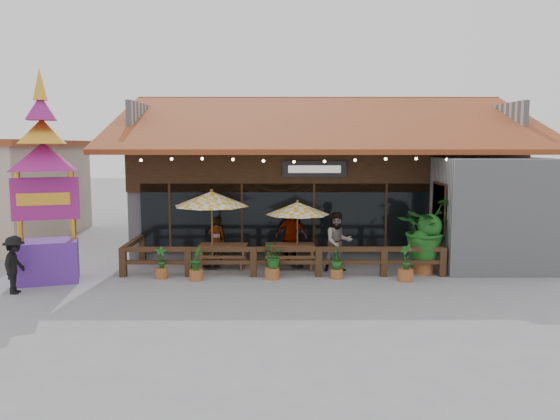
{
  "coord_description": "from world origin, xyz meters",
  "views": [
    {
      "loc": [
        -1.75,
        -16.9,
        4.01
      ],
      "look_at": [
        -1.68,
        1.5,
        1.82
      ],
      "focal_mm": 35.0,
      "sensor_mm": 36.0,
      "label": 1
    }
  ],
  "objects_px": {
    "umbrella_left": "(212,199)",
    "tropical_plant": "(425,230)",
    "picnic_table_right": "(290,252)",
    "pedestrian": "(15,265)",
    "picnic_table_left": "(223,252)",
    "umbrella_right": "(298,209)",
    "thai_sign_tower": "(44,162)"
  },
  "relations": [
    {
      "from": "umbrella_left",
      "to": "tropical_plant",
      "type": "bearing_deg",
      "value": -5.78
    },
    {
      "from": "tropical_plant",
      "to": "pedestrian",
      "type": "bearing_deg",
      "value": -168.78
    },
    {
      "from": "picnic_table_left",
      "to": "pedestrian",
      "type": "height_order",
      "value": "pedestrian"
    },
    {
      "from": "picnic_table_left",
      "to": "picnic_table_right",
      "type": "xyz_separation_m",
      "value": [
        2.21,
        -0.08,
        0.01
      ]
    },
    {
      "from": "umbrella_left",
      "to": "picnic_table_right",
      "type": "bearing_deg",
      "value": 4.12
    },
    {
      "from": "picnic_table_left",
      "to": "tropical_plant",
      "type": "relative_size",
      "value": 0.66
    },
    {
      "from": "umbrella_left",
      "to": "umbrella_right",
      "type": "relative_size",
      "value": 1.25
    },
    {
      "from": "thai_sign_tower",
      "to": "pedestrian",
      "type": "bearing_deg",
      "value": -105.33
    },
    {
      "from": "picnic_table_left",
      "to": "picnic_table_right",
      "type": "distance_m",
      "value": 2.21
    },
    {
      "from": "umbrella_right",
      "to": "tropical_plant",
      "type": "xyz_separation_m",
      "value": [
        3.95,
        -0.84,
        -0.59
      ]
    },
    {
      "from": "umbrella_left",
      "to": "tropical_plant",
      "type": "xyz_separation_m",
      "value": [
        6.74,
        -0.68,
        -0.91
      ]
    },
    {
      "from": "picnic_table_left",
      "to": "picnic_table_right",
      "type": "height_order",
      "value": "picnic_table_right"
    },
    {
      "from": "umbrella_left",
      "to": "thai_sign_tower",
      "type": "xyz_separation_m",
      "value": [
        -4.63,
        -1.69,
        1.24
      ]
    },
    {
      "from": "umbrella_right",
      "to": "picnic_table_right",
      "type": "bearing_deg",
      "value": 173.19
    },
    {
      "from": "thai_sign_tower",
      "to": "pedestrian",
      "type": "xyz_separation_m",
      "value": [
        -0.36,
        -1.32,
        -2.73
      ]
    },
    {
      "from": "umbrella_left",
      "to": "picnic_table_right",
      "type": "relative_size",
      "value": 1.73
    },
    {
      "from": "thai_sign_tower",
      "to": "tropical_plant",
      "type": "height_order",
      "value": "thai_sign_tower"
    },
    {
      "from": "umbrella_left",
      "to": "thai_sign_tower",
      "type": "distance_m",
      "value": 5.09
    },
    {
      "from": "umbrella_right",
      "to": "picnic_table_left",
      "type": "bearing_deg",
      "value": 177.37
    },
    {
      "from": "umbrella_right",
      "to": "picnic_table_right",
      "type": "height_order",
      "value": "umbrella_right"
    },
    {
      "from": "umbrella_left",
      "to": "picnic_table_left",
      "type": "relative_size",
      "value": 1.76
    },
    {
      "from": "picnic_table_right",
      "to": "pedestrian",
      "type": "height_order",
      "value": "pedestrian"
    },
    {
      "from": "thai_sign_tower",
      "to": "picnic_table_left",
      "type": "bearing_deg",
      "value": 21.5
    },
    {
      "from": "umbrella_right",
      "to": "picnic_table_left",
      "type": "height_order",
      "value": "umbrella_right"
    },
    {
      "from": "umbrella_right",
      "to": "thai_sign_tower",
      "type": "relative_size",
      "value": 0.34
    },
    {
      "from": "umbrella_right",
      "to": "pedestrian",
      "type": "relative_size",
      "value": 1.41
    },
    {
      "from": "picnic_table_right",
      "to": "umbrella_left",
      "type": "bearing_deg",
      "value": -175.88
    },
    {
      "from": "umbrella_left",
      "to": "picnic_table_left",
      "type": "distance_m",
      "value": 1.82
    },
    {
      "from": "picnic_table_right",
      "to": "tropical_plant",
      "type": "bearing_deg",
      "value": -11.64
    },
    {
      "from": "pedestrian",
      "to": "thai_sign_tower",
      "type": "bearing_deg",
      "value": -20.35
    },
    {
      "from": "picnic_table_right",
      "to": "tropical_plant",
      "type": "distance_m",
      "value": 4.37
    },
    {
      "from": "umbrella_right",
      "to": "picnic_table_left",
      "type": "relative_size",
      "value": 1.41
    }
  ]
}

